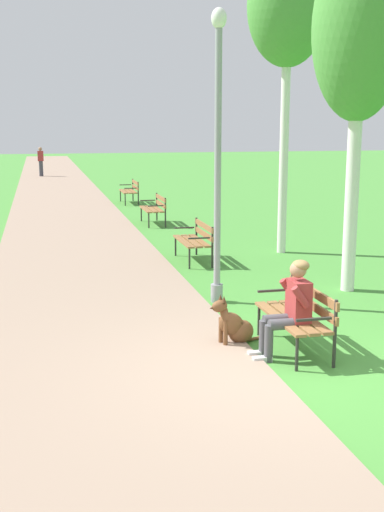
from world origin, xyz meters
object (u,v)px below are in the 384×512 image
object	(u,v)px
park_bench_near	(299,312)
pedestrian_distant	(41,162)
park_bench_far	(155,207)
birch_tree_third	(288,9)
park_bench_mid	(196,238)
person_seated_on_near_bench	(290,305)
birch_tree_second	(360,32)
lamp_post_near	(218,156)
park_bench_furthest	(131,190)
dog_brown	(234,326)

from	to	relation	value
park_bench_near	pedestrian_distant	world-z (taller)	pedestrian_distant
park_bench_far	birch_tree_third	world-z (taller)	birch_tree_third
park_bench_mid	birch_tree_third	world-z (taller)	birch_tree_third
park_bench_far	pedestrian_distant	xyz separation A→B (m)	(-3.14, 18.67, 0.33)
person_seated_on_near_bench	birch_tree_second	bearing A→B (deg)	52.23
pedestrian_distant	birch_tree_third	bearing A→B (deg)	-77.50
park_bench_mid	lamp_post_near	bearing A→B (deg)	-97.41
park_bench_furthest	lamp_post_near	world-z (taller)	lamp_post_near
birch_tree_second	birch_tree_third	xyz separation A→B (m)	(0.11, 3.53, 0.94)
park_bench_furthest	birch_tree_third	xyz separation A→B (m)	(2.06, -10.15, 4.80)
lamp_post_near	birch_tree_third	xyz separation A→B (m)	(2.57, 3.74, 2.92)
park_bench_near	birch_tree_second	size ratio (longest dim) A/B	0.25
park_bench_far	park_bench_furthest	distance (m)	5.27
lamp_post_near	person_seated_on_near_bench	bearing A→B (deg)	-85.77
birch_tree_second	pedestrian_distant	size ratio (longest dim) A/B	3.61
park_bench_far	person_seated_on_near_bench	bearing A→B (deg)	-91.45
birch_tree_second	birch_tree_third	bearing A→B (deg)	88.29
birch_tree_third	pedestrian_distant	distance (m)	24.53
person_seated_on_near_bench	birch_tree_second	world-z (taller)	birch_tree_second
birch_tree_third	person_seated_on_near_bench	bearing A→B (deg)	-110.15
park_bench_mid	dog_brown	world-z (taller)	park_bench_mid
park_bench_near	park_bench_mid	size ratio (longest dim) A/B	1.00
pedestrian_distant	park_bench_furthest	bearing A→B (deg)	-76.75
person_seated_on_near_bench	birch_tree_third	size ratio (longest dim) A/B	0.19
park_bench_furthest	park_bench_near	bearing A→B (deg)	-90.34
birch_tree_second	pedestrian_distant	bearing A→B (deg)	100.69
park_bench_furthest	person_seated_on_near_bench	xyz separation A→B (m)	(-0.31, -16.60, 0.17)
park_bench_far	birch_tree_second	distance (m)	9.47
dog_brown	park_bench_near	bearing A→B (deg)	-28.48
lamp_post_near	park_bench_near	bearing A→B (deg)	-80.73
park_bench_near	dog_brown	world-z (taller)	park_bench_near
park_bench_near	birch_tree_third	world-z (taller)	birch_tree_third
lamp_post_near	birch_tree_second	xyz separation A→B (m)	(2.46, 0.21, 1.98)
park_bench_far	pedestrian_distant	size ratio (longest dim) A/B	0.91
park_bench_far	person_seated_on_near_bench	size ratio (longest dim) A/B	1.20
person_seated_on_near_bench	lamp_post_near	bearing A→B (deg)	94.23
dog_brown	birch_tree_third	world-z (taller)	birch_tree_third
park_bench_near	birch_tree_third	distance (m)	8.16
person_seated_on_near_bench	park_bench_furthest	bearing A→B (deg)	88.95
dog_brown	birch_tree_third	xyz separation A→B (m)	(2.90, 5.84, 5.05)
pedestrian_distant	person_seated_on_near_bench	bearing A→B (deg)	-84.57
park_bench_furthest	dog_brown	bearing A→B (deg)	-93.01
birch_tree_second	pedestrian_distant	xyz separation A→B (m)	(-5.11, 27.08, -3.53)
park_bench_far	park_bench_furthest	bearing A→B (deg)	89.79
person_seated_on_near_bench	pedestrian_distant	bearing A→B (deg)	95.43
dog_brown	birch_tree_third	bearing A→B (deg)	63.56
park_bench_far	park_bench_furthest	world-z (taller)	same
lamp_post_near	park_bench_furthest	bearing A→B (deg)	87.91
park_bench_furthest	birch_tree_second	size ratio (longest dim) A/B	0.25
dog_brown	pedestrian_distant	size ratio (longest dim) A/B	0.50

